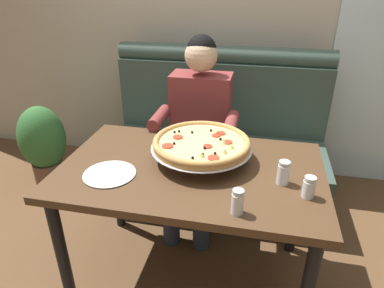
{
  "coord_description": "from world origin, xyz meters",
  "views": [
    {
      "loc": [
        0.32,
        -1.43,
        1.61
      ],
      "look_at": [
        -0.0,
        0.04,
        0.85
      ],
      "focal_mm": 31.76,
      "sensor_mm": 36.0,
      "label": 1
    }
  ],
  "objects_px": {
    "pizza": "(202,143)",
    "plate_near_left": "(109,173)",
    "booth_bench": "(215,149)",
    "dining_table": "(191,182)",
    "shaker_oregano": "(283,174)",
    "shaker_parmesan": "(238,203)",
    "diner_main": "(198,124)",
    "shaker_pepper_flakes": "(309,189)",
    "potted_plant": "(43,144)"
  },
  "relations": [
    {
      "from": "pizza",
      "to": "plate_near_left",
      "type": "bearing_deg",
      "value": -149.4
    },
    {
      "from": "booth_bench",
      "to": "dining_table",
      "type": "height_order",
      "value": "booth_bench"
    },
    {
      "from": "shaker_oregano",
      "to": "shaker_parmesan",
      "type": "height_order",
      "value": "shaker_oregano"
    },
    {
      "from": "shaker_oregano",
      "to": "shaker_parmesan",
      "type": "xyz_separation_m",
      "value": [
        -0.18,
        -0.26,
        -0.0
      ]
    },
    {
      "from": "dining_table",
      "to": "diner_main",
      "type": "bearing_deg",
      "value": 97.93
    },
    {
      "from": "booth_bench",
      "to": "shaker_parmesan",
      "type": "xyz_separation_m",
      "value": [
        0.26,
        -1.19,
        0.39
      ]
    },
    {
      "from": "shaker_parmesan",
      "to": "dining_table",
      "type": "bearing_deg",
      "value": 129.67
    },
    {
      "from": "pizza",
      "to": "shaker_oregano",
      "type": "distance_m",
      "value": 0.43
    },
    {
      "from": "shaker_oregano",
      "to": "diner_main",
      "type": "bearing_deg",
      "value": 128.72
    },
    {
      "from": "diner_main",
      "to": "pizza",
      "type": "distance_m",
      "value": 0.55
    },
    {
      "from": "booth_bench",
      "to": "dining_table",
      "type": "bearing_deg",
      "value": -90.0
    },
    {
      "from": "pizza",
      "to": "shaker_parmesan",
      "type": "bearing_deg",
      "value": -60.97
    },
    {
      "from": "booth_bench",
      "to": "shaker_oregano",
      "type": "distance_m",
      "value": 1.1
    },
    {
      "from": "booth_bench",
      "to": "shaker_pepper_flakes",
      "type": "height_order",
      "value": "booth_bench"
    },
    {
      "from": "shaker_pepper_flakes",
      "to": "pizza",
      "type": "bearing_deg",
      "value": 156.14
    },
    {
      "from": "pizza",
      "to": "diner_main",
      "type": "bearing_deg",
      "value": 103.24
    },
    {
      "from": "diner_main",
      "to": "booth_bench",
      "type": "bearing_deg",
      "value": 72.34
    },
    {
      "from": "booth_bench",
      "to": "shaker_parmesan",
      "type": "height_order",
      "value": "booth_bench"
    },
    {
      "from": "shaker_oregano",
      "to": "potted_plant",
      "type": "distance_m",
      "value": 2.0
    },
    {
      "from": "pizza",
      "to": "potted_plant",
      "type": "height_order",
      "value": "pizza"
    },
    {
      "from": "pizza",
      "to": "potted_plant",
      "type": "xyz_separation_m",
      "value": [
        -1.4,
        0.6,
        -0.45
      ]
    },
    {
      "from": "dining_table",
      "to": "potted_plant",
      "type": "height_order",
      "value": "dining_table"
    },
    {
      "from": "shaker_oregano",
      "to": "plate_near_left",
      "type": "height_order",
      "value": "shaker_oregano"
    },
    {
      "from": "plate_near_left",
      "to": "dining_table",
      "type": "bearing_deg",
      "value": 22.48
    },
    {
      "from": "plate_near_left",
      "to": "potted_plant",
      "type": "relative_size",
      "value": 0.36
    },
    {
      "from": "shaker_parmesan",
      "to": "plate_near_left",
      "type": "height_order",
      "value": "shaker_parmesan"
    },
    {
      "from": "potted_plant",
      "to": "shaker_oregano",
      "type": "bearing_deg",
      "value": -22.33
    },
    {
      "from": "dining_table",
      "to": "shaker_parmesan",
      "type": "xyz_separation_m",
      "value": [
        0.26,
        -0.31,
        0.14
      ]
    },
    {
      "from": "pizza",
      "to": "plate_near_left",
      "type": "relative_size",
      "value": 2.04
    },
    {
      "from": "shaker_oregano",
      "to": "plate_near_left",
      "type": "xyz_separation_m",
      "value": [
        -0.81,
        -0.1,
        -0.04
      ]
    },
    {
      "from": "diner_main",
      "to": "shaker_parmesan",
      "type": "bearing_deg",
      "value": -69.46
    },
    {
      "from": "shaker_parmesan",
      "to": "plate_near_left",
      "type": "distance_m",
      "value": 0.65
    },
    {
      "from": "shaker_oregano",
      "to": "potted_plant",
      "type": "height_order",
      "value": "shaker_oregano"
    },
    {
      "from": "diner_main",
      "to": "plate_near_left",
      "type": "xyz_separation_m",
      "value": [
        -0.28,
        -0.76,
        0.04
      ]
    },
    {
      "from": "shaker_pepper_flakes",
      "to": "shaker_oregano",
      "type": "distance_m",
      "value": 0.14
    },
    {
      "from": "dining_table",
      "to": "potted_plant",
      "type": "relative_size",
      "value": 1.87
    },
    {
      "from": "booth_bench",
      "to": "shaker_oregano",
      "type": "relative_size",
      "value": 14.22
    },
    {
      "from": "potted_plant",
      "to": "diner_main",
      "type": "bearing_deg",
      "value": -3.71
    },
    {
      "from": "shaker_oregano",
      "to": "dining_table",
      "type": "bearing_deg",
      "value": 173.3
    },
    {
      "from": "shaker_parmesan",
      "to": "pizza",
      "type": "bearing_deg",
      "value": 119.03
    },
    {
      "from": "shaker_pepper_flakes",
      "to": "potted_plant",
      "type": "distance_m",
      "value": 2.13
    },
    {
      "from": "dining_table",
      "to": "pizza",
      "type": "bearing_deg",
      "value": 66.67
    },
    {
      "from": "diner_main",
      "to": "shaker_pepper_flakes",
      "type": "distance_m",
      "value": 0.98
    },
    {
      "from": "plate_near_left",
      "to": "shaker_parmesan",
      "type": "bearing_deg",
      "value": -14.51
    },
    {
      "from": "pizza",
      "to": "potted_plant",
      "type": "distance_m",
      "value": 1.59
    },
    {
      "from": "dining_table",
      "to": "shaker_pepper_flakes",
      "type": "distance_m",
      "value": 0.58
    },
    {
      "from": "potted_plant",
      "to": "shaker_parmesan",
      "type": "bearing_deg",
      "value": -31.75
    },
    {
      "from": "diner_main",
      "to": "shaker_parmesan",
      "type": "relative_size",
      "value": 11.57
    },
    {
      "from": "shaker_oregano",
      "to": "booth_bench",
      "type": "bearing_deg",
      "value": 115.64
    },
    {
      "from": "dining_table",
      "to": "pizza",
      "type": "distance_m",
      "value": 0.21
    }
  ]
}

